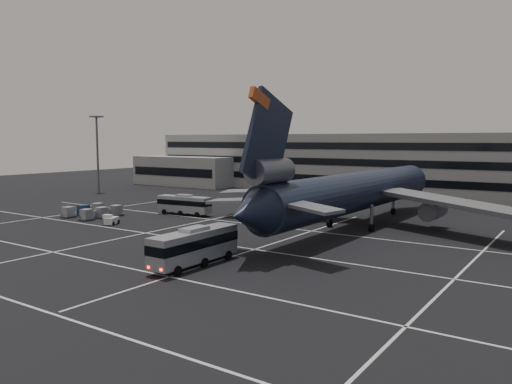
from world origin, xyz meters
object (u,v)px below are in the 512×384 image
bus_near (195,245)px  tug_a (94,214)px  bus_far (184,204)px  trijet_main (355,192)px  uld_cluster (93,211)px

bus_near → tug_a: bearing=157.4°
bus_near → bus_far: bearing=134.0°
trijet_main → tug_a: 41.75m
trijet_main → bus_near: size_ratio=5.16×
bus_far → uld_cluster: (-11.09, -10.06, -1.02)m
bus_far → tug_a: bearing=132.0°
bus_far → tug_a: 14.68m
tug_a → bus_near: bearing=-19.3°
trijet_main → uld_cluster: (-39.81, -14.56, -4.38)m
bus_near → bus_far: (-24.14, 24.88, -0.26)m
bus_far → tug_a: size_ratio=4.83×
tug_a → uld_cluster: (-1.25, 0.76, 0.30)m
bus_near → uld_cluster: 38.23m
trijet_main → tug_a: bearing=-157.4°
uld_cluster → tug_a: bearing=-31.2°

